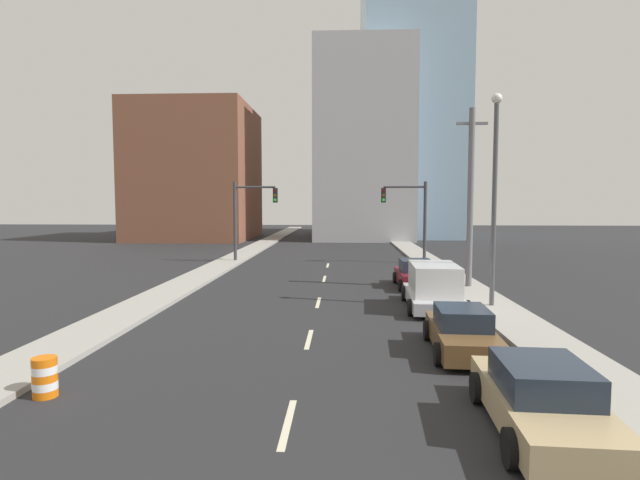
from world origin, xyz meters
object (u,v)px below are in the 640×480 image
object	(u,v)px
traffic_signal_left	(247,211)
street_lamp	(495,187)
traffic_signal_right	(413,211)
utility_pole_right_mid	(470,197)
sedan_brown	(462,332)
sedan_tan	(542,400)
box_truck_silver	(434,287)
sedan_maroon	(416,275)
traffic_barrel	(45,377)

from	to	relation	value
traffic_signal_left	street_lamp	bearing A→B (deg)	-49.64
traffic_signal_right	utility_pole_right_mid	xyz separation A→B (m)	(1.45, -11.26, 0.94)
street_lamp	sedan_brown	world-z (taller)	street_lamp
street_lamp	sedan_tan	world-z (taller)	street_lamp
traffic_signal_right	box_truck_silver	xyz separation A→B (m)	(-1.30, -16.33, -2.99)
traffic_signal_left	utility_pole_right_mid	size ratio (longest dim) A/B	0.65
street_lamp	sedan_maroon	xyz separation A→B (m)	(-2.48, 5.49, -4.58)
street_lamp	box_truck_silver	xyz separation A→B (m)	(-2.51, -0.08, -4.33)
traffic_signal_left	street_lamp	size ratio (longest dim) A/B	0.67
street_lamp	sedan_maroon	distance (m)	7.57
traffic_barrel	traffic_signal_left	bearing A→B (deg)	90.78
box_truck_silver	utility_pole_right_mid	bearing A→B (deg)	63.72
utility_pole_right_mid	sedan_tan	xyz separation A→B (m)	(-2.70, -16.76, -4.20)
box_truck_silver	traffic_signal_left	bearing A→B (deg)	126.91
street_lamp	utility_pole_right_mid	bearing A→B (deg)	87.19
sedan_brown	utility_pole_right_mid	bearing A→B (deg)	77.88
traffic_signal_left	sedan_tan	size ratio (longest dim) A/B	1.32
sedan_maroon	utility_pole_right_mid	bearing A→B (deg)	-10.89
sedan_tan	sedan_maroon	world-z (taller)	sedan_maroon
traffic_signal_left	sedan_maroon	xyz separation A→B (m)	(11.33, -10.76, -3.25)
traffic_signal_left	sedan_maroon	bearing A→B (deg)	-43.52
traffic_barrel	sedan_tan	world-z (taller)	sedan_tan
traffic_signal_right	street_lamp	bearing A→B (deg)	-85.75
sedan_tan	box_truck_silver	bearing A→B (deg)	93.39
traffic_signal_right	sedan_brown	size ratio (longest dim) A/B	1.42
traffic_signal_left	traffic_barrel	bearing A→B (deg)	-89.22
traffic_signal_left	sedan_maroon	size ratio (longest dim) A/B	1.45
utility_pole_right_mid	traffic_barrel	world-z (taller)	utility_pole_right_mid
traffic_signal_left	utility_pole_right_mid	xyz separation A→B (m)	(14.06, -11.26, 0.94)
traffic_signal_left	sedan_tan	distance (m)	30.41
traffic_signal_right	street_lamp	size ratio (longest dim) A/B	0.67
utility_pole_right_mid	box_truck_silver	size ratio (longest dim) A/B	1.79
sedan_brown	box_truck_silver	size ratio (longest dim) A/B	0.82
traffic_signal_right	box_truck_silver	world-z (taller)	traffic_signal_right
utility_pole_right_mid	sedan_maroon	size ratio (longest dim) A/B	2.24
box_truck_silver	sedan_tan	bearing A→B (deg)	-87.51
utility_pole_right_mid	sedan_brown	size ratio (longest dim) A/B	2.19
traffic_signal_left	sedan_maroon	world-z (taller)	traffic_signal_left
box_truck_silver	sedan_maroon	world-z (taller)	box_truck_silver
sedan_brown	sedan_maroon	size ratio (longest dim) A/B	1.02
traffic_signal_right	box_truck_silver	size ratio (longest dim) A/B	1.17
utility_pole_right_mid	box_truck_silver	xyz separation A→B (m)	(-2.76, -5.07, -3.93)
traffic_signal_left	traffic_barrel	distance (m)	26.90
traffic_signal_right	sedan_brown	xyz separation A→B (m)	(-1.57, -22.67, -3.29)
utility_pole_right_mid	sedan_tan	world-z (taller)	utility_pole_right_mid
traffic_barrel	street_lamp	world-z (taller)	street_lamp
utility_pole_right_mid	box_truck_silver	bearing A→B (deg)	-118.50
sedan_tan	box_truck_silver	xyz separation A→B (m)	(-0.05, 11.69, 0.27)
traffic_signal_right	utility_pole_right_mid	bearing A→B (deg)	-82.65
sedan_brown	traffic_signal_left	bearing A→B (deg)	118.66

